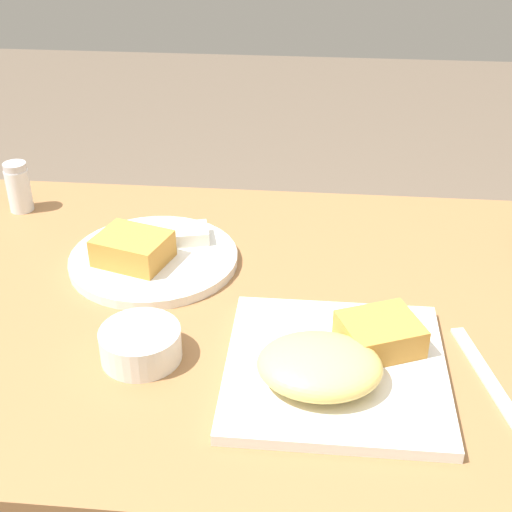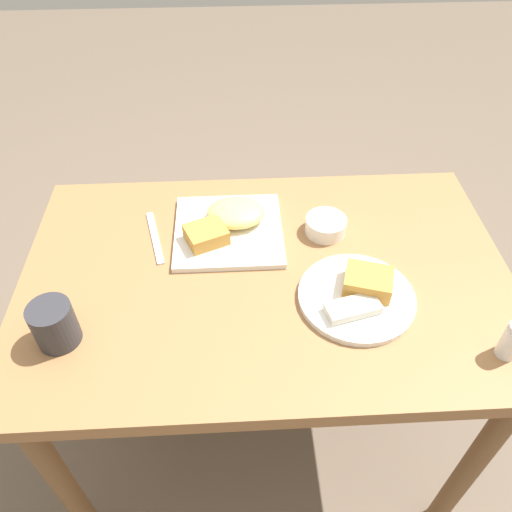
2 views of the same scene
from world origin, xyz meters
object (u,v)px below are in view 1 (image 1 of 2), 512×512
object	(u,v)px
butter_knife	(487,377)
sauce_ramekin	(141,343)
plate_square_near	(336,363)
plate_oval_far	(150,254)
salt_shaker	(19,190)

from	to	relation	value
butter_knife	sauce_ramekin	bearing A→B (deg)	76.48
plate_square_near	plate_oval_far	world-z (taller)	plate_square_near
plate_square_near	butter_knife	xyz separation A→B (m)	(0.17, 0.01, -0.02)
sauce_ramekin	salt_shaker	distance (m)	0.46
plate_oval_far	butter_knife	distance (m)	0.49
plate_oval_far	sauce_ramekin	xyz separation A→B (m)	(0.04, -0.21, 0.01)
plate_square_near	sauce_ramekin	world-z (taller)	plate_square_near
plate_oval_far	salt_shaker	distance (m)	0.29
plate_square_near	butter_knife	bearing A→B (deg)	4.83
sauce_ramekin	plate_square_near	bearing A→B (deg)	-3.66
plate_oval_far	salt_shaker	xyz separation A→B (m)	(-0.25, 0.15, 0.02)
plate_oval_far	butter_knife	bearing A→B (deg)	-25.79
plate_square_near	plate_oval_far	bearing A→B (deg)	139.47
sauce_ramekin	butter_knife	distance (m)	0.40
butter_knife	plate_oval_far	bearing A→B (deg)	50.69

